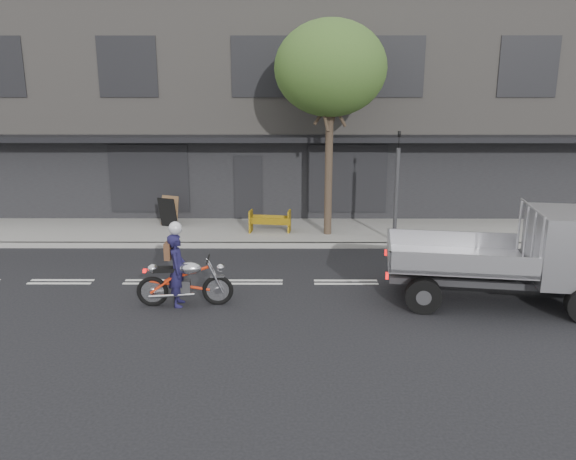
# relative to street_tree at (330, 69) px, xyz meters

# --- Properties ---
(ground) EXTENTS (80.00, 80.00, 0.00)m
(ground) POSITION_rel_street_tree_xyz_m (-2.20, -4.20, -5.28)
(ground) COLOR black
(ground) RESTS_ON ground
(sidewalk) EXTENTS (32.00, 3.20, 0.15)m
(sidewalk) POSITION_rel_street_tree_xyz_m (-2.20, 0.50, -5.20)
(sidewalk) COLOR gray
(sidewalk) RESTS_ON ground
(kerb) EXTENTS (32.00, 0.20, 0.15)m
(kerb) POSITION_rel_street_tree_xyz_m (-2.20, -1.10, -5.20)
(kerb) COLOR gray
(kerb) RESTS_ON ground
(building_main) EXTENTS (26.00, 10.00, 8.00)m
(building_main) POSITION_rel_street_tree_xyz_m (-2.20, 7.10, -1.28)
(building_main) COLOR slate
(building_main) RESTS_ON ground
(street_tree) EXTENTS (3.40, 3.40, 6.74)m
(street_tree) POSITION_rel_street_tree_xyz_m (0.00, 0.00, 0.00)
(street_tree) COLOR #382B21
(street_tree) RESTS_ON ground
(traffic_light_pole) EXTENTS (0.12, 0.12, 3.50)m
(traffic_light_pole) POSITION_rel_street_tree_xyz_m (2.00, -0.85, -3.63)
(traffic_light_pole) COLOR #2D2D30
(traffic_light_pole) RESTS_ON ground
(motorcycle) EXTENTS (2.16, 0.63, 1.11)m
(motorcycle) POSITION_rel_street_tree_xyz_m (-3.57, -5.70, -4.71)
(motorcycle) COLOR black
(motorcycle) RESTS_ON ground
(rider) EXTENTS (0.43, 0.63, 1.66)m
(rider) POSITION_rel_street_tree_xyz_m (-3.72, -5.70, -4.45)
(rider) COLOR #19153B
(rider) RESTS_ON ground
(flatbed_ute) EXTENTS (5.13, 2.66, 2.27)m
(flatbed_ute) POSITION_rel_street_tree_xyz_m (4.58, -5.66, -3.98)
(flatbed_ute) COLOR black
(flatbed_ute) RESTS_ON ground
(construction_barrier) EXTENTS (1.41, 0.72, 0.75)m
(construction_barrier) POSITION_rel_street_tree_xyz_m (-1.87, 0.01, -4.75)
(construction_barrier) COLOR yellow
(construction_barrier) RESTS_ON sidewalk
(sandwich_board) EXTENTS (0.75, 0.63, 1.01)m
(sandwich_board) POSITION_rel_street_tree_xyz_m (-5.33, 0.82, -4.62)
(sandwich_board) COLOR black
(sandwich_board) RESTS_ON sidewalk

